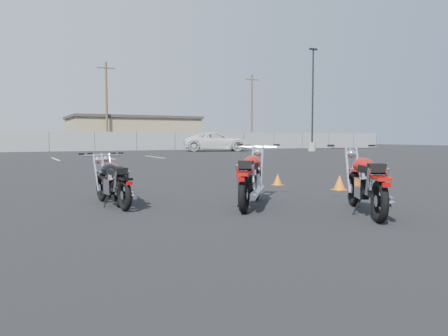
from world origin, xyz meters
name	(u,v)px	position (x,y,z in m)	size (l,w,h in m)	color
ground	(229,206)	(0.00, 0.00, 0.00)	(120.00, 120.00, 0.00)	black
motorcycle_front_red	(113,180)	(-1.80, 1.37, 0.43)	(0.74, 1.92, 0.94)	black
motorcycle_second_black	(113,183)	(-1.91, 0.91, 0.43)	(0.75, 1.94, 0.95)	black
motorcycle_third_red	(251,178)	(0.32, -0.26, 0.51)	(1.76, 2.05, 1.12)	black
motorcycle_rear_red	(367,183)	(1.60, -1.79, 0.51)	(1.55, 2.17, 1.12)	black
training_cone_near	(278,179)	(2.75, 2.52, 0.15)	(0.25, 0.25, 0.29)	orange
training_cone_far	(339,183)	(3.47, 0.95, 0.18)	(0.30, 0.30, 0.35)	orange
light_pole_east	(312,125)	(21.72, 25.17, 2.36)	(0.80, 0.70, 9.33)	gray
chainlink_fence	(49,141)	(0.00, 35.00, 0.90)	(80.06, 0.06, 1.80)	gray
tan_building_east	(132,132)	(10.00, 44.00, 1.86)	(14.40, 9.40, 3.70)	#93865F
utility_pole_c	(107,104)	(6.00, 39.00, 4.69)	(1.80, 0.24, 9.00)	#483721
utility_pole_d	(252,110)	(24.00, 40.00, 4.69)	(1.80, 0.24, 9.00)	#483721
parking_line_stripes	(27,160)	(-2.50, 20.00, 0.00)	(15.12, 4.00, 0.01)	silver
white_van	(217,136)	(13.90, 29.17, 1.36)	(7.14, 2.85, 2.71)	silver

